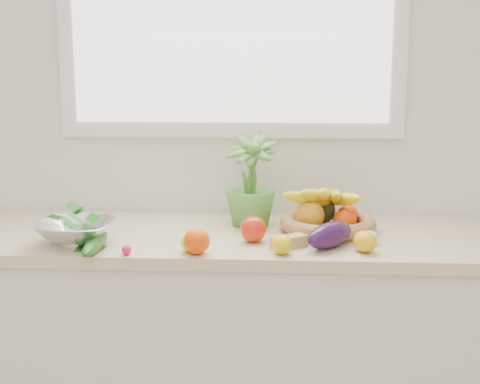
# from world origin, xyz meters

# --- Properties ---
(back_wall) EXTENTS (4.50, 0.02, 2.70)m
(back_wall) POSITION_xyz_m (0.00, 2.25, 1.35)
(back_wall) COLOR white
(back_wall) RESTS_ON ground
(counter_cabinet) EXTENTS (2.20, 0.58, 0.86)m
(counter_cabinet) POSITION_xyz_m (0.00, 1.95, 0.43)
(counter_cabinet) COLOR silver
(counter_cabinet) RESTS_ON ground
(countertop) EXTENTS (2.24, 0.62, 0.04)m
(countertop) POSITION_xyz_m (0.00, 1.95, 0.88)
(countertop) COLOR beige
(countertop) RESTS_ON counter_cabinet
(orange_loose) EXTENTS (0.10, 0.10, 0.08)m
(orange_loose) POSITION_xyz_m (-0.07, 1.69, 0.94)
(orange_loose) COLOR #FF4B08
(orange_loose) RESTS_ON countertop
(lemon_a) EXTENTS (0.08, 0.09, 0.06)m
(lemon_a) POSITION_xyz_m (0.19, 1.70, 0.93)
(lemon_a) COLOR #DFBC0C
(lemon_a) RESTS_ON countertop
(lemon_b) EXTENTS (0.06, 0.07, 0.06)m
(lemon_b) POSITION_xyz_m (-0.10, 1.72, 0.93)
(lemon_b) COLOR yellow
(lemon_b) RESTS_ON countertop
(lemon_c) EXTENTS (0.10, 0.11, 0.07)m
(lemon_c) POSITION_xyz_m (0.45, 1.74, 0.93)
(lemon_c) COLOR #EFA50D
(lemon_c) RESTS_ON countertop
(apple) EXTENTS (0.11, 0.11, 0.09)m
(apple) POSITION_xyz_m (0.10, 1.84, 0.94)
(apple) COLOR red
(apple) RESTS_ON countertop
(ginger) EXTENTS (0.12, 0.11, 0.04)m
(ginger) POSITION_xyz_m (0.22, 1.78, 0.92)
(ginger) COLOR tan
(ginger) RESTS_ON countertop
(garlic_a) EXTENTS (0.05, 0.05, 0.04)m
(garlic_a) POSITION_xyz_m (0.24, 1.94, 0.92)
(garlic_a) COLOR silver
(garlic_a) RESTS_ON countertop
(garlic_b) EXTENTS (0.05, 0.05, 0.04)m
(garlic_b) POSITION_xyz_m (0.22, 1.97, 0.92)
(garlic_b) COLOR white
(garlic_b) RESTS_ON countertop
(garlic_c) EXTENTS (0.07, 0.07, 0.04)m
(garlic_c) POSITION_xyz_m (0.48, 1.83, 0.92)
(garlic_c) COLOR beige
(garlic_c) RESTS_ON countertop
(eggplant) EXTENTS (0.20, 0.21, 0.08)m
(eggplant) POSITION_xyz_m (0.35, 1.79, 0.94)
(eggplant) COLOR #280F38
(eggplant) RESTS_ON countertop
(cucumber) EXTENTS (0.05, 0.26, 0.05)m
(cucumber) POSITION_xyz_m (-0.40, 1.71, 0.92)
(cucumber) COLOR #185118
(cucumber) RESTS_ON countertop
(radish) EXTENTS (0.03, 0.03, 0.03)m
(radish) POSITION_xyz_m (-0.29, 1.67, 0.92)
(radish) COLOR #E11C5A
(radish) RESTS_ON countertop
(potted_herb) EXTENTS (0.23, 0.23, 0.33)m
(potted_herb) POSITION_xyz_m (0.08, 2.06, 1.06)
(potted_herb) COLOR #4D8A32
(potted_herb) RESTS_ON countertop
(fruit_basket) EXTENTS (0.42, 0.42, 0.18)m
(fruit_basket) POSITION_xyz_m (0.35, 1.99, 0.95)
(fruit_basket) COLOR #AC7F4C
(fruit_basket) RESTS_ON countertop
(colander_with_spinach) EXTENTS (0.25, 0.25, 0.13)m
(colander_with_spinach) POSITION_xyz_m (-0.48, 1.77, 0.96)
(colander_with_spinach) COLOR white
(colander_with_spinach) RESTS_ON countertop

